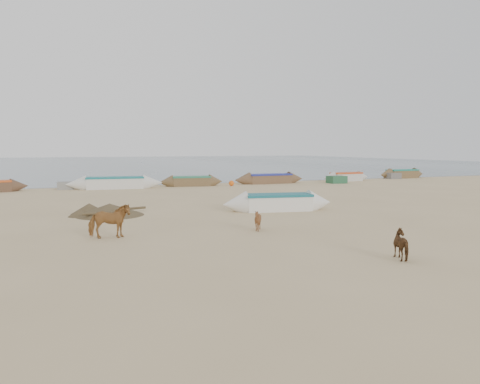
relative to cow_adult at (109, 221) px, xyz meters
name	(u,v)px	position (x,y,z in m)	size (l,w,h in m)	color
ground	(275,225)	(6.65, 0.46, -0.61)	(140.00, 140.00, 0.00)	tan
sea	(101,163)	(6.65, 82.46, -0.60)	(160.00, 160.00, 0.00)	slate
cow_adult	(109,221)	(0.00, 0.00, 0.00)	(0.65, 1.44, 1.21)	#9B6632
calf_front	(258,220)	(5.41, -0.55, -0.20)	(0.66, 0.74, 0.82)	brown
calf_right	(405,245)	(7.50, -6.20, -0.19)	(0.84, 0.72, 0.84)	#54341B
near_canoe	(278,202)	(8.65, 4.36, -0.19)	(5.62, 1.32, 0.84)	white
debris_pile	(110,209)	(0.59, 5.72, -0.33)	(3.17, 3.17, 0.56)	brown
waterline_canoes	(152,182)	(5.39, 20.58, -0.18)	(56.48, 3.87, 0.92)	brown
beach_clutter	(215,182)	(10.54, 20.05, -0.31)	(46.13, 4.29, 0.64)	#326F32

